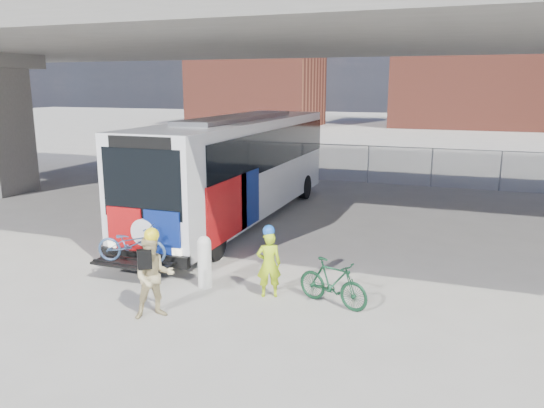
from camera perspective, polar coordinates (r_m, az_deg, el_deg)
The scene contains 9 objects.
ground at distance 15.56m, azimuth -1.35°, elevation -4.96°, with size 160.00×160.00×0.00m, color #9E9991.
bus at distance 18.71m, azimuth -3.52°, elevation 4.65°, with size 2.67×13.00×3.69m.
overpass at distance 18.69m, azimuth 3.28°, elevation 18.29°, with size 40.00×16.00×7.95m.
chainlink_fence at distance 26.56m, azimuth 8.21°, elevation 5.44°, with size 30.00×0.06×30.00m.
brick_buildings at distance 62.16m, azimuth 16.71°, elevation 12.83°, with size 54.00×22.00×12.00m.
bollard at distance 12.69m, azimuth -7.27°, elevation -5.99°, with size 0.33×0.33×1.26m.
cyclist_hivis at distance 12.02m, azimuth -0.35°, elevation -6.30°, with size 0.66×0.57×1.68m.
cyclist_tan at distance 11.21m, azimuth -12.63°, elevation -7.52°, with size 1.07×1.05×1.92m.
bike_parked at distance 11.71m, azimuth 6.54°, elevation -8.40°, with size 0.49×1.73×1.04m, color #133D25.
Camera 1 is at (5.45, -13.78, 4.72)m, focal length 35.00 mm.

